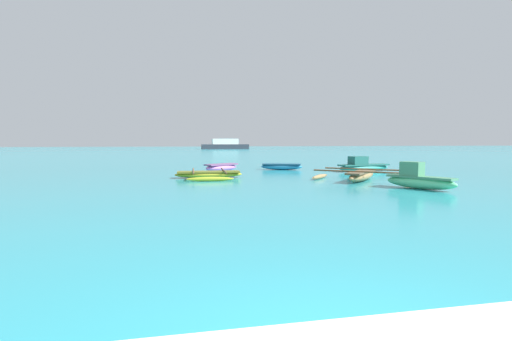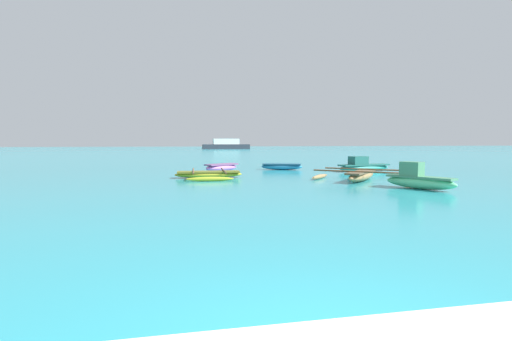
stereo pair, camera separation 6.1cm
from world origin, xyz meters
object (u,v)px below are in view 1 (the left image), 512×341
(moored_boat_5, at_px, (209,174))
(moored_boat_4, at_px, (282,166))
(moored_boat_2, at_px, (221,167))
(distant_ferry, at_px, (225,145))
(moored_boat_1, at_px, (362,175))
(moored_boat_3, at_px, (419,179))
(moored_boat_0, at_px, (363,166))

(moored_boat_5, bearing_deg, moored_boat_4, 45.30)
(moored_boat_2, relative_size, moored_boat_4, 0.87)
(moored_boat_2, height_order, distant_ferry, distant_ferry)
(moored_boat_1, height_order, moored_boat_4, moored_boat_1)
(moored_boat_1, relative_size, moored_boat_4, 1.71)
(moored_boat_5, height_order, distant_ferry, distant_ferry)
(moored_boat_3, bearing_deg, moored_boat_2, -174.74)
(moored_boat_3, bearing_deg, moored_boat_0, 140.25)
(moored_boat_2, distance_m, moored_boat_3, 11.61)
(moored_boat_5, bearing_deg, distant_ferry, 84.70)
(moored_boat_0, xyz_separation_m, moored_boat_3, (-1.88, -8.07, 0.04))
(moored_boat_3, xyz_separation_m, moored_boat_4, (-2.36, 10.36, -0.14))
(moored_boat_5, relative_size, distant_ferry, 0.35)
(moored_boat_3, bearing_deg, moored_boat_5, -156.02)
(moored_boat_0, height_order, moored_boat_1, moored_boat_0)
(moored_boat_2, xyz_separation_m, moored_boat_5, (-1.10, -3.92, -0.07))
(moored_boat_2, relative_size, moored_boat_5, 0.65)
(moored_boat_0, xyz_separation_m, moored_boat_4, (-4.24, 2.29, -0.10))
(moored_boat_5, bearing_deg, moored_boat_1, -19.65)
(moored_boat_0, height_order, moored_boat_3, moored_boat_3)
(moored_boat_1, distance_m, moored_boat_2, 8.61)
(moored_boat_4, bearing_deg, moored_boat_5, -116.68)
(moored_boat_2, distance_m, distant_ferry, 62.26)
(moored_boat_0, distance_m, distant_ferry, 63.46)
(moored_boat_1, height_order, distant_ferry, distant_ferry)
(moored_boat_5, xyz_separation_m, distant_ferry, (9.68, 65.58, 0.72))
(moored_boat_0, xyz_separation_m, distant_ferry, (0.57, 63.45, 0.58))
(moored_boat_0, distance_m, moored_boat_4, 4.82)
(moored_boat_5, bearing_deg, moored_boat_3, -36.29)
(moored_boat_3, height_order, moored_boat_4, moored_boat_3)
(moored_boat_1, distance_m, moored_boat_5, 7.11)
(moored_boat_1, xyz_separation_m, moored_boat_2, (-5.46, 6.66, 0.01))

